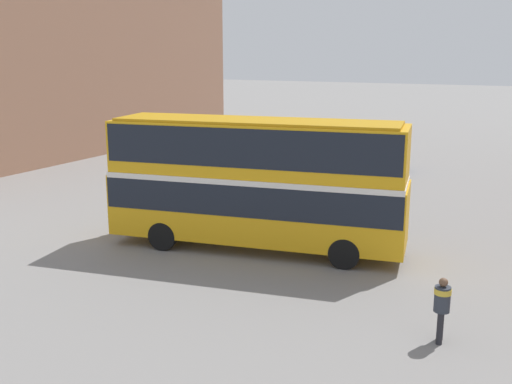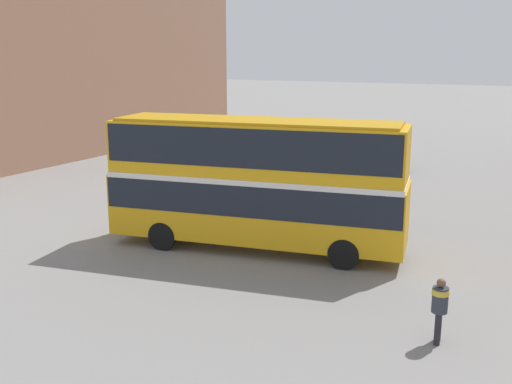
{
  "view_description": "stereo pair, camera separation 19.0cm",
  "coord_description": "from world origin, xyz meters",
  "px_view_note": "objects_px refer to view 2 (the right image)",
  "views": [
    {
      "loc": [
        7.6,
        -19.09,
        7.0
      ],
      "look_at": [
        -1.95,
        -0.57,
        2.12
      ],
      "focal_mm": 42.0,
      "sensor_mm": 36.0,
      "label": 1
    },
    {
      "loc": [
        7.77,
        -19.0,
        7.0
      ],
      "look_at": [
        -1.95,
        -0.57,
        2.12
      ],
      "focal_mm": 42.0,
      "sensor_mm": 36.0,
      "label": 2
    }
  ],
  "objects_px": {
    "double_decker_bus": "(256,176)",
    "parked_car_side_street": "(372,157)",
    "pedestrian_foreground": "(440,304)",
    "parked_car_kerb_far": "(220,175)"
  },
  "relations": [
    {
      "from": "parked_car_kerb_far",
      "to": "parked_car_side_street",
      "type": "relative_size",
      "value": 0.97
    },
    {
      "from": "parked_car_kerb_far",
      "to": "pedestrian_foreground",
      "type": "bearing_deg",
      "value": -42.28
    },
    {
      "from": "pedestrian_foreground",
      "to": "parked_car_kerb_far",
      "type": "xyz_separation_m",
      "value": [
        -13.53,
        12.09,
        -0.28
      ]
    },
    {
      "from": "pedestrian_foreground",
      "to": "parked_car_side_street",
      "type": "distance_m",
      "value": 22.71
    },
    {
      "from": "pedestrian_foreground",
      "to": "parked_car_kerb_far",
      "type": "height_order",
      "value": "pedestrian_foreground"
    },
    {
      "from": "double_decker_bus",
      "to": "parked_car_side_street",
      "type": "relative_size",
      "value": 2.56
    },
    {
      "from": "double_decker_bus",
      "to": "parked_car_side_street",
      "type": "distance_m",
      "value": 16.96
    },
    {
      "from": "parked_car_kerb_far",
      "to": "parked_car_side_street",
      "type": "bearing_deg",
      "value": 59.0
    },
    {
      "from": "double_decker_bus",
      "to": "parked_car_side_street",
      "type": "height_order",
      "value": "double_decker_bus"
    },
    {
      "from": "parked_car_kerb_far",
      "to": "parked_car_side_street",
      "type": "xyz_separation_m",
      "value": [
        5.36,
        9.1,
        0.03
      ]
    }
  ]
}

